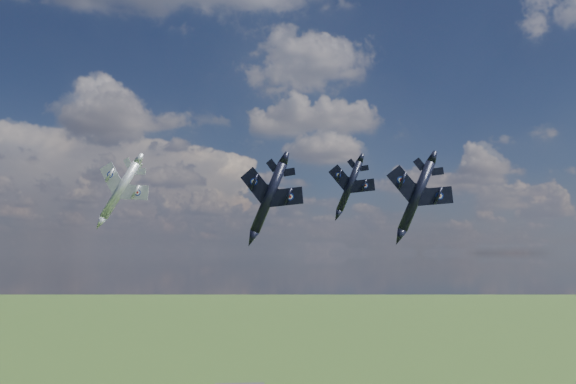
{
  "coord_description": "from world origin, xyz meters",
  "views": [
    {
      "loc": [
        -5.78,
        -79.81,
        73.32
      ],
      "look_at": [
        3.33,
        9.83,
        83.18
      ],
      "focal_mm": 35.0,
      "sensor_mm": 36.0,
      "label": 1
    }
  ],
  "objects_px": {
    "jet_high_navy": "(350,186)",
    "jet_left_silver": "(120,190)",
    "jet_lead_navy": "(269,197)",
    "jet_right_navy": "(417,196)"
  },
  "relations": [
    {
      "from": "jet_lead_navy",
      "to": "jet_left_silver",
      "type": "relative_size",
      "value": 1.14
    },
    {
      "from": "jet_high_navy",
      "to": "jet_left_silver",
      "type": "height_order",
      "value": "jet_high_navy"
    },
    {
      "from": "jet_lead_navy",
      "to": "jet_left_silver",
      "type": "height_order",
      "value": "jet_left_silver"
    },
    {
      "from": "jet_lead_navy",
      "to": "jet_high_navy",
      "type": "height_order",
      "value": "jet_high_navy"
    },
    {
      "from": "jet_right_navy",
      "to": "jet_high_navy",
      "type": "relative_size",
      "value": 1.04
    },
    {
      "from": "jet_lead_navy",
      "to": "jet_right_navy",
      "type": "height_order",
      "value": "jet_lead_navy"
    },
    {
      "from": "jet_lead_navy",
      "to": "jet_high_navy",
      "type": "bearing_deg",
      "value": 64.28
    },
    {
      "from": "jet_right_navy",
      "to": "jet_high_navy",
      "type": "bearing_deg",
      "value": 109.32
    },
    {
      "from": "jet_high_navy",
      "to": "jet_left_silver",
      "type": "relative_size",
      "value": 0.98
    },
    {
      "from": "jet_right_navy",
      "to": "jet_high_navy",
      "type": "distance_m",
      "value": 28.45
    }
  ]
}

